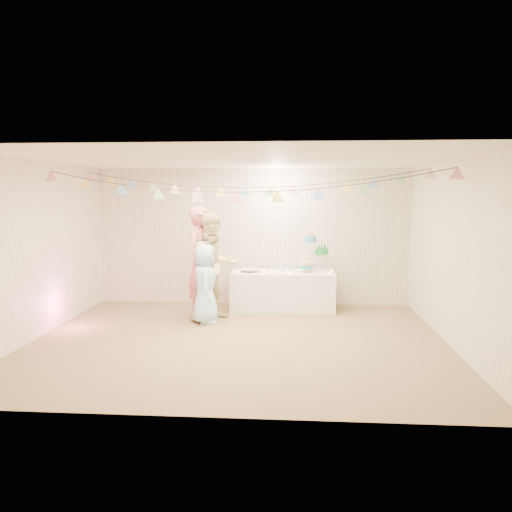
# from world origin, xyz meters

# --- Properties ---
(floor) EXTENTS (6.00, 6.00, 0.00)m
(floor) POSITION_xyz_m (0.00, 0.00, 0.00)
(floor) COLOR brown
(floor) RESTS_ON ground
(ceiling) EXTENTS (6.00, 6.00, 0.00)m
(ceiling) POSITION_xyz_m (0.00, 0.00, 2.60)
(ceiling) COLOR silver
(ceiling) RESTS_ON ground
(back_wall) EXTENTS (6.00, 6.00, 0.00)m
(back_wall) POSITION_xyz_m (0.00, 2.50, 1.30)
(back_wall) COLOR white
(back_wall) RESTS_ON ground
(front_wall) EXTENTS (6.00, 6.00, 0.00)m
(front_wall) POSITION_xyz_m (0.00, -2.50, 1.30)
(front_wall) COLOR white
(front_wall) RESTS_ON ground
(left_wall) EXTENTS (5.00, 5.00, 0.00)m
(left_wall) POSITION_xyz_m (-3.00, 0.00, 1.30)
(left_wall) COLOR white
(left_wall) RESTS_ON ground
(right_wall) EXTENTS (5.00, 5.00, 0.00)m
(right_wall) POSITION_xyz_m (3.00, 0.00, 1.30)
(right_wall) COLOR white
(right_wall) RESTS_ON ground
(table) EXTENTS (1.89, 0.76, 0.71)m
(table) POSITION_xyz_m (0.61, 2.01, 0.35)
(table) COLOR white
(table) RESTS_ON floor
(cake_stand) EXTENTS (0.60, 0.35, 0.67)m
(cake_stand) POSITION_xyz_m (1.16, 2.06, 1.09)
(cake_stand) COLOR silver
(cake_stand) RESTS_ON table
(cake_bottom) EXTENTS (0.31, 0.31, 0.15)m
(cake_bottom) POSITION_xyz_m (1.01, 2.00, 0.84)
(cake_bottom) COLOR teal
(cake_bottom) RESTS_ON cake_stand
(cake_middle) EXTENTS (0.27, 0.27, 0.22)m
(cake_middle) POSITION_xyz_m (1.34, 2.15, 1.11)
(cake_middle) COLOR #1A7B30
(cake_middle) RESTS_ON cake_stand
(cake_top_tier) EXTENTS (0.25, 0.25, 0.19)m
(cake_top_tier) POSITION_xyz_m (1.10, 2.03, 1.38)
(cake_top_tier) COLOR #4187CE
(cake_top_tier) RESTS_ON cake_stand
(platter) EXTENTS (0.37, 0.37, 0.02)m
(platter) POSITION_xyz_m (0.00, 1.96, 0.76)
(platter) COLOR white
(platter) RESTS_ON table
(posy) EXTENTS (0.14, 0.14, 0.16)m
(posy) POSITION_xyz_m (0.59, 2.06, 0.83)
(posy) COLOR white
(posy) RESTS_ON table
(person_adult_a) EXTENTS (0.72, 0.83, 1.93)m
(person_adult_a) POSITION_xyz_m (-0.76, 1.37, 0.96)
(person_adult_a) COLOR #D56F72
(person_adult_a) RESTS_ON floor
(person_adult_b) EXTENTS (1.12, 1.09, 1.82)m
(person_adult_b) POSITION_xyz_m (-0.54, 1.24, 0.91)
(person_adult_b) COLOR #DFC589
(person_adult_b) RESTS_ON floor
(person_child) EXTENTS (0.52, 0.70, 1.31)m
(person_child) POSITION_xyz_m (-0.65, 0.99, 0.65)
(person_child) COLOR #AFE2F8
(person_child) RESTS_ON floor
(bunting_back) EXTENTS (5.60, 1.10, 0.40)m
(bunting_back) POSITION_xyz_m (0.00, 1.10, 2.35)
(bunting_back) COLOR pink
(bunting_back) RESTS_ON ceiling
(bunting_front) EXTENTS (5.60, 0.90, 0.36)m
(bunting_front) POSITION_xyz_m (0.00, -0.20, 2.32)
(bunting_front) COLOR #72A5E5
(bunting_front) RESTS_ON ceiling
(tealight_0) EXTENTS (0.04, 0.04, 0.03)m
(tealight_0) POSITION_xyz_m (-0.19, 1.86, 0.72)
(tealight_0) COLOR #FFD88C
(tealight_0) RESTS_ON table
(tealight_1) EXTENTS (0.04, 0.04, 0.03)m
(tealight_1) POSITION_xyz_m (0.26, 2.19, 0.72)
(tealight_1) COLOR #FFD88C
(tealight_1) RESTS_ON table
(tealight_2) EXTENTS (0.04, 0.04, 0.03)m
(tealight_2) POSITION_xyz_m (0.71, 1.79, 0.72)
(tealight_2) COLOR #FFD88C
(tealight_2) RESTS_ON table
(tealight_3) EXTENTS (0.04, 0.04, 0.03)m
(tealight_3) POSITION_xyz_m (0.96, 2.23, 0.72)
(tealight_3) COLOR #FFD88C
(tealight_3) RESTS_ON table
(tealight_4) EXTENTS (0.04, 0.04, 0.03)m
(tealight_4) POSITION_xyz_m (1.43, 1.83, 0.72)
(tealight_4) COLOR #FFD88C
(tealight_4) RESTS_ON table
(tealight_5) EXTENTS (0.04, 0.04, 0.03)m
(tealight_5) POSITION_xyz_m (1.51, 2.16, 0.72)
(tealight_5) COLOR #FFD88C
(tealight_5) RESTS_ON table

